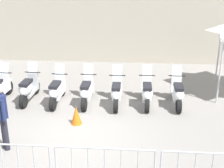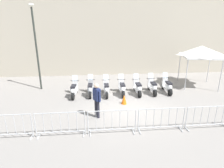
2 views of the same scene
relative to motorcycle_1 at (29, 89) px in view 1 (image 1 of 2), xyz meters
name	(u,v)px [view 1 (image 1 of 2)]	position (x,y,z in m)	size (l,w,h in m)	color
ground_plane	(76,134)	(2.42, -1.68, -0.45)	(120.00, 120.00, 0.00)	gray
motorcycle_1	(29,89)	(0.00, 0.00, 0.00)	(0.66, 1.72, 1.24)	black
motorcycle_2	(57,91)	(1.01, 0.10, 0.00)	(0.68, 1.71, 1.24)	black
motorcycle_3	(87,91)	(1.99, 0.34, 0.00)	(0.68, 1.71, 1.24)	black
motorcycle_4	(117,93)	(2.98, 0.52, 0.00)	(0.71, 1.71, 1.24)	black
motorcycle_5	(147,93)	(3.95, 0.80, 0.00)	(0.69, 1.71, 1.24)	black
motorcycle_6	(177,93)	(4.93, 1.05, 0.00)	(0.68, 1.71, 1.24)	black
barrier_segment_2	(4,166)	(1.87, -4.14, 0.07)	(1.97, 0.81, 1.07)	#B2B5B7
officer_near_row_end	(2,113)	(0.98, -2.81, 0.53)	(0.42, 0.41, 1.73)	#23232D
traffic_cone	(76,115)	(2.20, -1.08, -0.18)	(0.32, 0.32, 0.55)	orange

